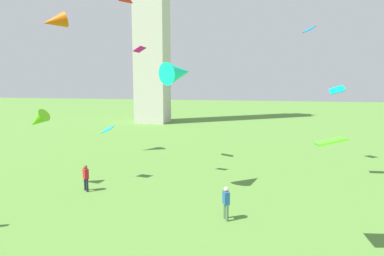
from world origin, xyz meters
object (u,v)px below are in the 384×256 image
Objects in this scene: kite_flying_2 at (107,129)px; kite_flying_3 at (309,29)px; kite_flying_8 at (330,141)px; kite_flying_9 at (337,90)px; kite_flying_1 at (140,49)px; kite_flying_7 at (54,21)px; person_0 at (226,201)px; kite_flying_6 at (178,73)px; kite_flying_0 at (38,120)px; person_2 at (86,176)px.

kite_flying_3 reaches higher than kite_flying_2.
kite_flying_8 is 1.50× the size of kite_flying_9.
kite_flying_1 is 0.37× the size of kite_flying_7.
person_0 is 0.68× the size of kite_flying_7.
kite_flying_1 is 4.43m from kite_flying_6.
kite_flying_6 is at bearing -171.42° from kite_flying_2.
kite_flying_1 is at bearing 127.59° from kite_flying_0.
kite_flying_6 is (9.47, 1.12, 3.16)m from kite_flying_0.
kite_flying_1 is at bearing 14.08° from kite_flying_9.
kite_flying_9 reaches higher than kite_flying_0.
kite_flying_1 reaches higher than kite_flying_0.
kite_flying_8 reaches higher than person_2.
person_2 is 3.93m from kite_flying_2.
kite_flying_0 is (-13.10, 3.33, 3.64)m from person_0.
kite_flying_9 is at bearing 37.71° from kite_flying_1.
kite_flying_3 is (12.35, 6.75, 1.93)m from kite_flying_1.
kite_flying_8 is at bearing -13.44° from kite_flying_1.
kite_flying_1 is at bearing 22.06° from person_0.
kite_flying_2 is at bearing 5.76° from kite_flying_7.
kite_flying_7 is at bearing 1.49° from kite_flying_6.
person_2 is 9.63m from kite_flying_1.
kite_flying_0 is 18.75m from kite_flying_8.
kite_flying_7 is (-22.41, -1.12, 1.14)m from kite_flying_3.
kite_flying_0 is at bearing 51.74° from person_0.
person_2 is at bearing 44.67° from kite_flying_6.
person_0 is 1.50× the size of kite_flying_3.
kite_flying_0 is 0.65× the size of kite_flying_7.
kite_flying_3 is at bearing 78.03° from person_2.
kite_flying_9 is at bearing -60.63° from person_0.
kite_flying_3 is at bearing 48.54° from kite_flying_7.
kite_flying_9 is at bearing 114.99° from kite_flying_0.
kite_flying_3 is 22.46m from kite_flying_7.
kite_flying_9 reaches higher than kite_flying_2.
kite_flying_7 is at bearing 171.86° from person_2.
person_2 is 15.95m from kite_flying_8.
kite_flying_1 is 0.62× the size of kite_flying_8.
kite_flying_9 is (2.48, 12.48, 1.70)m from kite_flying_8.
kite_flying_6 reaches higher than kite_flying_2.
kite_flying_1 is 14.54m from kite_flying_9.
kite_flying_3 reaches higher than person_2.
kite_flying_3 is at bearing -102.63° from kite_flying_6.
person_2 is 1.11× the size of kite_flying_8.
kite_flying_7 is at bearing -125.88° from kite_flying_8.
person_0 reaches higher than person_2.
kite_flying_0 reaches higher than kite_flying_2.
person_2 is at bearing 94.50° from kite_flying_0.
kite_flying_0 is at bearing -140.43° from person_2.
person_2 is at bearing -98.81° from kite_flying_1.
person_0 is 1.70× the size of kite_flying_9.
kite_flying_8 is at bearing 78.20° from kite_flying_0.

